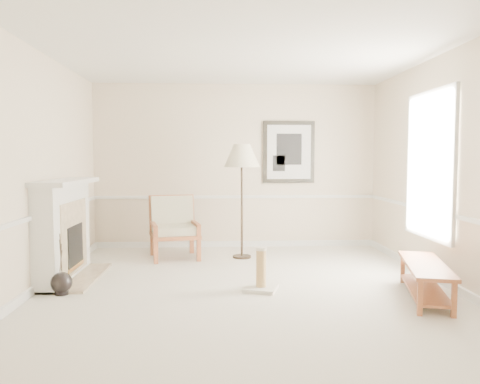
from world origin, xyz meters
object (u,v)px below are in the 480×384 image
object	(u,v)px
floor_lamp	(242,159)
armchair	(174,224)
scratching_post	(261,277)
floor_vase	(61,283)
bench	(425,275)

from	to	relation	value
floor_lamp	armchair	bearing A→B (deg)	173.64
floor_lamp	scratching_post	size ratio (longest dim) A/B	3.44
armchair	scratching_post	bearing A→B (deg)	-71.07
armchair	floor_lamp	bearing A→B (deg)	-18.91
floor_lamp	floor_vase	bearing A→B (deg)	-138.88
scratching_post	floor_vase	bearing A→B (deg)	-178.63
floor_vase	armchair	size ratio (longest dim) A/B	0.73
armchair	scratching_post	xyz separation A→B (m)	(1.22, -2.00, -0.37)
floor_lamp	bench	bearing A→B (deg)	-49.32
floor_lamp	scratching_post	world-z (taller)	floor_lamp
bench	scratching_post	bearing A→B (deg)	167.48
floor_vase	bench	world-z (taller)	floor_vase
floor_vase	scratching_post	size ratio (longest dim) A/B	1.37
floor_lamp	bench	world-z (taller)	floor_lamp
bench	scratching_post	world-z (taller)	scratching_post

